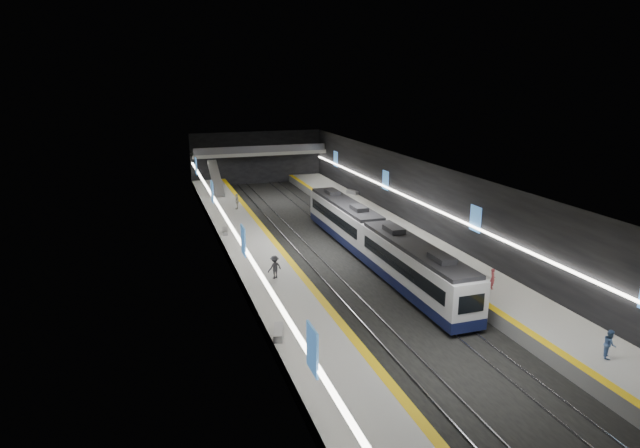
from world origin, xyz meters
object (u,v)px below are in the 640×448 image
object	(u,v)px
bench_left_near	(278,332)
bench_right_far	(352,192)
passenger_right_a	(493,279)
train	(375,239)
passenger_left_a	(237,201)
bench_left_far	(225,231)
escalator	(216,178)
passenger_right_b	(610,344)
passenger_left_b	(275,267)

from	to	relation	value
bench_left_near	bench_right_far	xyz separation A→B (m)	(18.96, 35.85, -0.00)
bench_left_near	passenger_right_a	size ratio (longest dim) A/B	1.26
train	passenger_left_a	distance (m)	21.50
bench_left_near	bench_left_far	bearing A→B (deg)	105.49
escalator	passenger_left_a	size ratio (longest dim) A/B	4.32
passenger_right_b	passenger_left_b	distance (m)	23.05
passenger_left_a	bench_right_far	bearing A→B (deg)	121.77
bench_left_far	train	bearing A→B (deg)	-32.41
bench_right_far	passenger_left_a	size ratio (longest dim) A/B	1.06
passenger_right_a	train	bearing A→B (deg)	44.88
bench_right_far	bench_left_near	bearing A→B (deg)	-136.96
bench_right_far	passenger_left_b	world-z (taller)	passenger_left_b
bench_left_near	bench_left_far	world-z (taller)	bench_left_near
escalator	bench_left_far	size ratio (longest dim) A/B	4.40
passenger_left_b	escalator	bearing A→B (deg)	-111.59
escalator	bench_right_far	size ratio (longest dim) A/B	4.09
passenger_right_a	passenger_right_b	size ratio (longest dim) A/B	0.94
train	bench_left_far	world-z (taller)	train
bench_left_far	passenger_left_a	xyz separation A→B (m)	(2.87, 9.58, 0.70)
train	bench_left_far	size ratio (longest dim) A/B	16.54
bench_left_near	bench_left_far	size ratio (longest dim) A/B	1.08
bench_left_near	bench_right_far	bearing A→B (deg)	78.04
passenger_right_b	bench_right_far	bearing A→B (deg)	36.77
bench_left_far	passenger_right_b	world-z (taller)	passenger_right_b
bench_left_far	bench_right_far	bearing A→B (deg)	42.40
passenger_right_a	passenger_left_a	distance (m)	33.10
train	bench_right_far	size ratio (longest dim) A/B	15.35
escalator	bench_right_far	bearing A→B (deg)	-22.11
passenger_left_b	train	bearing A→B (deg)	177.73
train	bench_left_near	world-z (taller)	train
passenger_right_b	passenger_left_b	bearing A→B (deg)	79.64
bench_left_far	passenger_left_b	bearing A→B (deg)	-74.43
bench_left_far	bench_right_far	size ratio (longest dim) A/B	0.93
bench_left_far	bench_left_near	bearing A→B (deg)	-82.74
bench_left_far	passenger_right_a	world-z (taller)	passenger_right_a
escalator	passenger_right_b	bearing A→B (deg)	-73.70
passenger_right_a	passenger_left_b	distance (m)	16.37
bench_right_far	passenger_right_a	bearing A→B (deg)	-112.77
train	passenger_right_a	distance (m)	11.61
train	escalator	bearing A→B (deg)	108.50
train	bench_left_near	bearing A→B (deg)	-133.01
passenger_left_b	passenger_right_b	bearing A→B (deg)	108.57
train	bench_right_far	bearing A→B (deg)	73.15
bench_left_near	passenger_left_a	xyz separation A→B (m)	(3.04, 32.40, 0.69)
passenger_right_a	passenger_left_a	size ratio (longest dim) A/B	0.84
passenger_right_a	passenger_left_a	world-z (taller)	passenger_left_a
escalator	bench_left_far	xyz separation A→B (m)	(-1.83, -19.92, -1.68)
bench_left_far	passenger_right_a	bearing A→B (deg)	-43.30
bench_right_far	passenger_left_a	world-z (taller)	passenger_left_a
escalator	passenger_right_a	bearing A→B (deg)	-69.90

